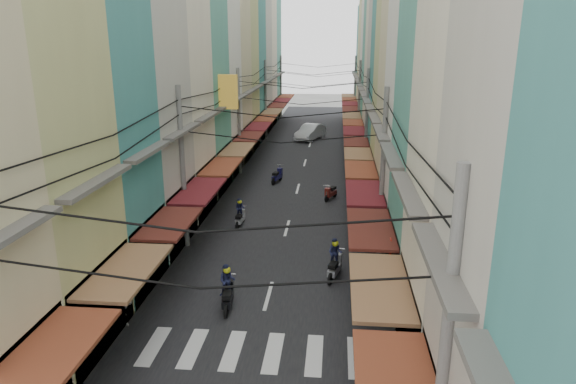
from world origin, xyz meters
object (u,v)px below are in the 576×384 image
Objects in this scene: market_umbrella at (454,310)px; traffic_sign at (390,258)px; white_car at (310,139)px; bicycle at (433,283)px.

traffic_sign reaches higher than market_umbrella.
white_car is 1.83× the size of traffic_sign.
white_car is 3.87× the size of bicycle.
market_umbrella is 0.80× the size of traffic_sign.
traffic_sign reaches higher than white_car.
white_car is 39.77m from market_umbrella.
white_car is 2.29× the size of market_umbrella.
traffic_sign is (4.91, -35.64, 2.29)m from white_car.
white_car reaches higher than bicycle.
white_car is 36.05m from traffic_sign.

